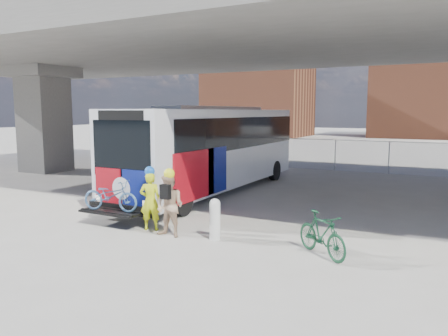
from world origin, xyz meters
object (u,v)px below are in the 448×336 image
Objects in this scene: bollard at (215,218)px; cyclist_hivis at (150,200)px; bus at (215,143)px; cyclist_tan at (170,205)px; bike_parked at (322,234)px.

cyclist_hivis is (-2.16, -0.00, 0.30)m from bollard.
bus is at bearing -101.82° from cyclist_hivis.
cyclist_tan is (0.91, -0.33, -0.00)m from cyclist_hivis.
bus is 11.36× the size of bollard.
cyclist_tan is at bearing -71.67° from bus.
bus reaches higher than bike_parked.
bollard is 0.64× the size of bike_parked.
bollard is at bearing -61.36° from bus.
bollard is at bearing 16.42° from cyclist_tan.
bus is 7.25× the size of bike_parked.
cyclist_tan is 4.21m from bike_parked.
bus is at bearing 118.64° from bollard.
cyclist_hivis is at bearing 127.96° from bike_parked.
cyclist_hivis is 0.98× the size of cyclist_tan.
cyclist_hivis reaches higher than bollard.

